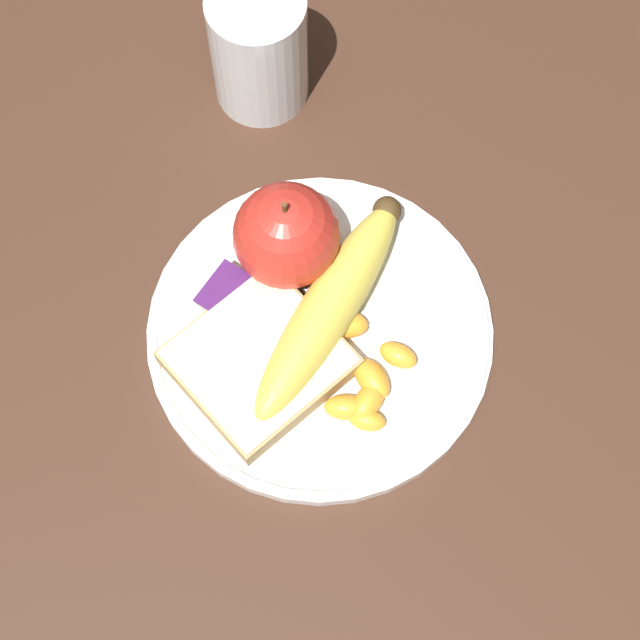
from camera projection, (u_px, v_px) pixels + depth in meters
ground_plane at (320, 336)px, 0.78m from camera, size 3.00×3.00×0.00m
plate at (320, 332)px, 0.77m from camera, size 0.25×0.25×0.01m
juice_glass at (259, 51)px, 0.81m from camera, size 0.07×0.07×0.11m
apple at (286, 236)px, 0.75m from camera, size 0.08×0.08×0.09m
banana at (328, 305)px, 0.75m from camera, size 0.20×0.05×0.04m
bread_slice at (259, 361)px, 0.75m from camera, size 0.13×0.12×0.02m
fork at (336, 326)px, 0.76m from camera, size 0.13×0.12×0.00m
jam_packet at (228, 297)px, 0.76m from camera, size 0.04×0.03×0.02m
orange_segment_0 at (368, 402)px, 0.74m from camera, size 0.03×0.02×0.02m
orange_segment_1 at (344, 324)px, 0.76m from camera, size 0.03×0.04×0.02m
orange_segment_2 at (372, 379)px, 0.74m from camera, size 0.03×0.04×0.02m
orange_segment_3 at (346, 407)px, 0.74m from camera, size 0.03×0.04×0.02m
orange_segment_4 at (367, 420)px, 0.73m from camera, size 0.02×0.03×0.01m
orange_segment_5 at (398, 355)px, 0.75m from camera, size 0.02×0.03×0.02m
orange_segment_6 at (323, 333)px, 0.75m from camera, size 0.03×0.04×0.02m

